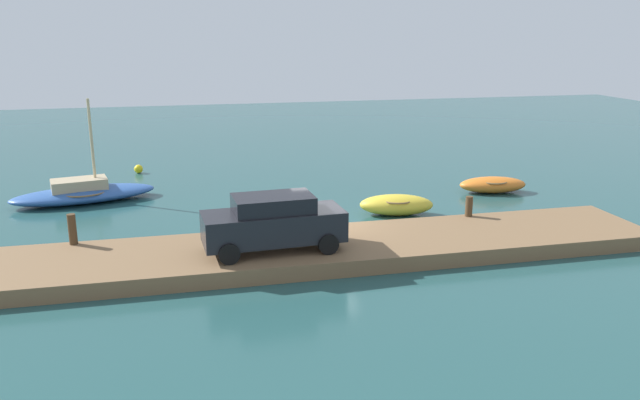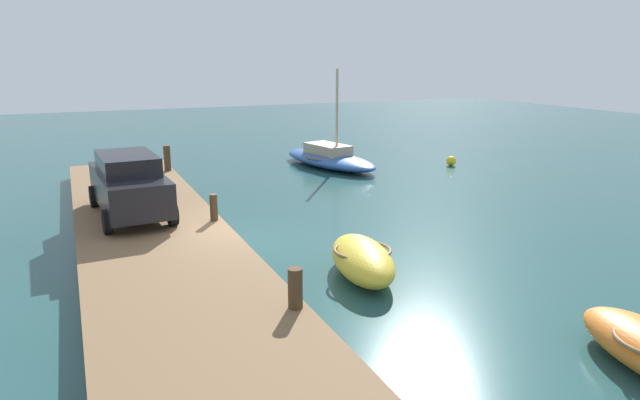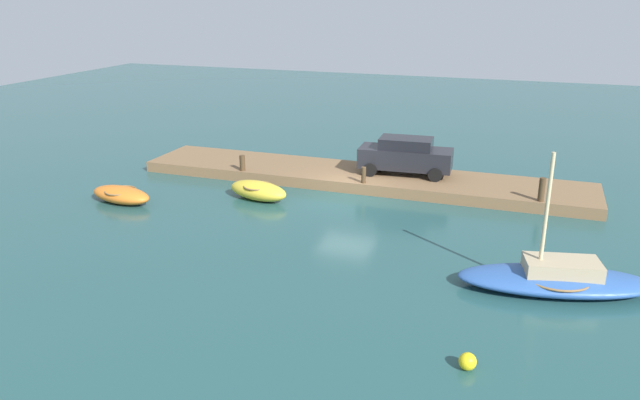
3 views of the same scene
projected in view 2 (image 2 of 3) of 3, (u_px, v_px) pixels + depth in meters
name	position (u px, v px, depth m)	size (l,w,h in m)	color
ground_plane	(239.00, 242.00, 15.43)	(84.00, 84.00, 0.00)	#234C4C
dock_platform	(157.00, 244.00, 14.52)	(21.71, 3.80, 0.51)	brown
sailboat_blue	(329.00, 158.00, 25.87)	(6.27, 3.35, 4.40)	#2D569E
dinghy_yellow	(362.00, 259.00, 12.92)	(3.13, 1.88, 0.83)	gold
mooring_post_west	(167.00, 158.00, 22.32)	(0.26, 0.26, 1.00)	#47331E
mooring_post_mid_west	(214.00, 207.00, 15.56)	(0.21, 0.21, 0.74)	#47331E
mooring_post_mid_east	(295.00, 288.00, 10.14)	(0.27, 0.27, 0.75)	#47331E
parked_car	(129.00, 184.00, 15.94)	(4.44, 2.08, 1.77)	black
marker_buoy	(451.00, 161.00, 26.15)	(0.44, 0.44, 0.44)	yellow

